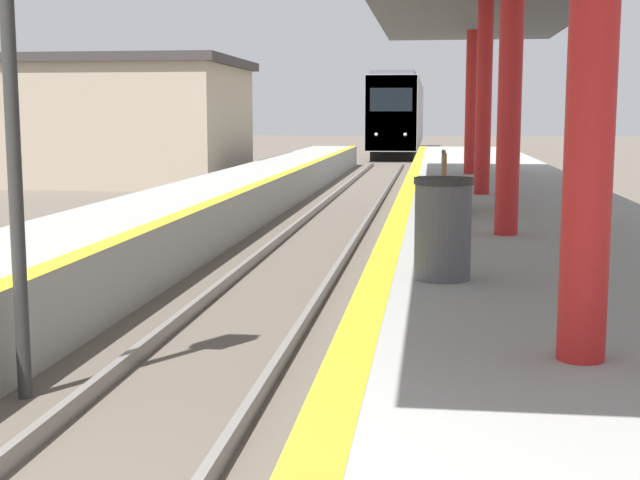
{
  "coord_description": "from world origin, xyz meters",
  "views": [
    {
      "loc": [
        2.15,
        -2.8,
        2.42
      ],
      "look_at": [
        -0.8,
        20.42,
        -0.88
      ],
      "focal_mm": 50.0,
      "sensor_mm": 36.0,
      "label": 1
    }
  ],
  "objects_px": {
    "train": "(400,115)",
    "bench": "(436,179)",
    "trash_bin": "(443,228)",
    "signal_near": "(7,25)"
  },
  "relations": [
    {
      "from": "bench",
      "to": "trash_bin",
      "type": "bearing_deg",
      "value": -89.5
    },
    {
      "from": "train",
      "to": "bench",
      "type": "xyz_separation_m",
      "value": [
        2.2,
        -43.03,
        -0.96
      ]
    },
    {
      "from": "train",
      "to": "trash_bin",
      "type": "xyz_separation_m",
      "value": [
        2.25,
        -49.01,
        -0.98
      ]
    },
    {
      "from": "signal_near",
      "to": "trash_bin",
      "type": "height_order",
      "value": "signal_near"
    },
    {
      "from": "trash_bin",
      "to": "bench",
      "type": "height_order",
      "value": "trash_bin"
    },
    {
      "from": "train",
      "to": "bench",
      "type": "bearing_deg",
      "value": -87.08
    },
    {
      "from": "train",
      "to": "trash_bin",
      "type": "height_order",
      "value": "train"
    },
    {
      "from": "signal_near",
      "to": "bench",
      "type": "bearing_deg",
      "value": 63.76
    },
    {
      "from": "trash_bin",
      "to": "train",
      "type": "bearing_deg",
      "value": 92.63
    },
    {
      "from": "train",
      "to": "bench",
      "type": "relative_size",
      "value": 12.48
    }
  ]
}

